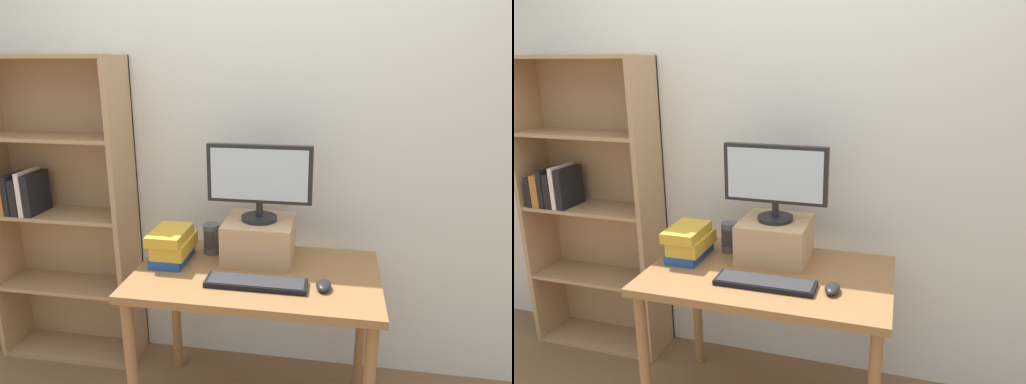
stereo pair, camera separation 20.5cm
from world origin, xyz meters
TOP-DOWN VIEW (x-y plane):
  - back_wall at (0.00, 0.50)m, footprint 7.00×0.08m
  - desk at (0.00, 0.00)m, footprint 1.11×0.67m
  - bookshelf_unit at (-1.20, 0.35)m, footprint 0.81×0.28m
  - riser_box at (-0.01, 0.16)m, footprint 0.33×0.31m
  - computer_monitor at (-0.01, 0.15)m, footprint 0.50×0.17m
  - keyboard at (0.02, -0.13)m, footprint 0.44×0.12m
  - computer_mouse at (0.31, -0.12)m, footprint 0.06×0.10m
  - book_stack at (-0.42, 0.05)m, footprint 0.17×0.27m
  - desk_speaker at (-0.26, 0.17)m, footprint 0.08×0.09m

SIDE VIEW (x-z plane):
  - desk at x=0.00m, z-range 0.28..1.06m
  - keyboard at x=0.02m, z-range 0.77..0.80m
  - computer_mouse at x=0.31m, z-range 0.77..0.81m
  - desk_speaker at x=-0.26m, z-range 0.77..0.92m
  - book_stack at x=-0.42m, z-range 0.77..0.93m
  - riser_box at x=-0.01m, z-range 0.77..0.97m
  - bookshelf_unit at x=-1.20m, z-range 0.02..1.75m
  - computer_monitor at x=-0.01m, z-range 0.99..1.35m
  - back_wall at x=0.00m, z-range 0.00..2.60m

